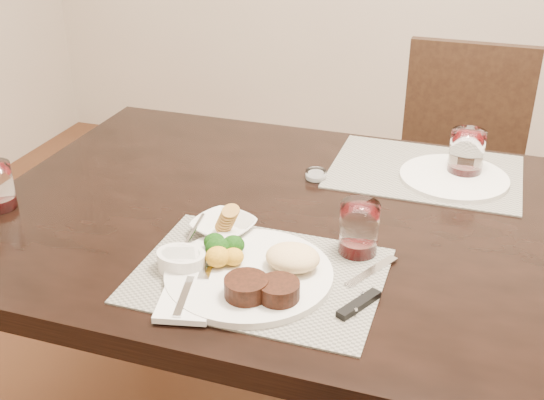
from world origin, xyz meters
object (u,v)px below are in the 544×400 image
(dinner_plate, at_px, (256,272))
(steak_knife, at_px, (362,296))
(chair_far, at_px, (458,166))
(far_plate, at_px, (454,178))
(wine_glass_near, at_px, (359,231))
(cracker_bowl, at_px, (224,227))

(dinner_plate, height_order, steak_knife, dinner_plate)
(chair_far, height_order, far_plate, chair_far)
(dinner_plate, distance_m, far_plate, 0.63)
(chair_far, bearing_deg, far_plate, -88.79)
(dinner_plate, distance_m, wine_glass_near, 0.23)
(wine_glass_near, height_order, far_plate, wine_glass_near)
(cracker_bowl, relative_size, far_plate, 0.59)
(chair_far, xyz_separation_m, wine_glass_near, (-0.14, -1.05, 0.30))
(cracker_bowl, height_order, wine_glass_near, wine_glass_near)
(chair_far, relative_size, steak_knife, 3.85)
(cracker_bowl, bearing_deg, far_plate, 44.02)
(wine_glass_near, bearing_deg, chair_far, 82.53)
(cracker_bowl, bearing_deg, chair_far, 68.75)
(steak_knife, bearing_deg, cracker_bowl, -175.54)
(chair_far, relative_size, cracker_bowl, 5.88)
(dinner_plate, distance_m, steak_knife, 0.20)
(cracker_bowl, relative_size, wine_glass_near, 1.44)
(wine_glass_near, bearing_deg, dinner_plate, -135.00)
(chair_far, relative_size, wine_glass_near, 8.45)
(chair_far, bearing_deg, cracker_bowl, -111.25)
(steak_knife, relative_size, cracker_bowl, 1.53)
(dinner_plate, height_order, wine_glass_near, wine_glass_near)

